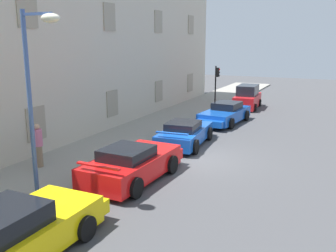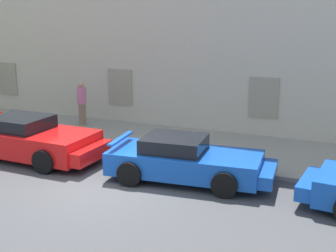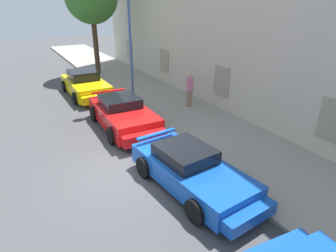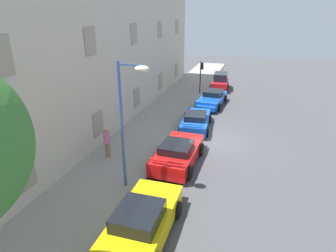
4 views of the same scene
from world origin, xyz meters
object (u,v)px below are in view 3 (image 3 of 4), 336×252
object	(u,v)px
sportscar_red_lead	(86,86)
sportscar_yellow_flank	(124,116)
pedestrian_admiring	(190,89)
street_lamp	(122,25)
sportscar_white_middle	(194,173)

from	to	relation	value
sportscar_red_lead	sportscar_yellow_flank	bearing A→B (deg)	1.58
pedestrian_admiring	sportscar_yellow_flank	bearing A→B (deg)	-78.97
sportscar_red_lead	street_lamp	xyz separation A→B (m)	(2.54, 1.54, 3.59)
sportscar_red_lead	sportscar_yellow_flank	world-z (taller)	sportscar_red_lead
sportscar_white_middle	pedestrian_admiring	bearing A→B (deg)	147.72
sportscar_white_middle	sportscar_red_lead	bearing A→B (deg)	-178.53
sportscar_white_middle	street_lamp	distance (m)	9.40
street_lamp	pedestrian_admiring	world-z (taller)	street_lamp
street_lamp	pedestrian_admiring	size ratio (longest dim) A/B	3.32
sportscar_yellow_flank	street_lamp	world-z (taller)	street_lamp
sportscar_white_middle	pedestrian_admiring	size ratio (longest dim) A/B	2.69
sportscar_yellow_flank	street_lamp	bearing A→B (deg)	156.61
sportscar_white_middle	pedestrian_admiring	world-z (taller)	pedestrian_admiring
sportscar_yellow_flank	pedestrian_admiring	bearing A→B (deg)	101.03
sportscar_yellow_flank	sportscar_red_lead	bearing A→B (deg)	-178.42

